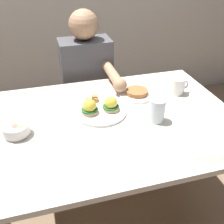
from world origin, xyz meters
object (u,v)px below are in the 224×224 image
object	(u,v)px
dining_table	(117,135)
fruit_bowl	(16,129)
eggs_benedict_plate	(100,109)
fork	(49,100)
water_glass_near	(157,111)
side_plate	(137,93)
diner_person	(88,83)
coffee_mug	(178,85)

from	to	relation	value
dining_table	fruit_bowl	xyz separation A→B (m)	(-0.48, -0.01, 0.14)
eggs_benedict_plate	fruit_bowl	bearing A→B (deg)	-168.91
dining_table	fork	bearing A→B (deg)	139.77
dining_table	water_glass_near	distance (m)	0.25
fruit_bowl	side_plate	xyz separation A→B (m)	(0.65, 0.20, -0.02)
side_plate	diner_person	size ratio (longest dim) A/B	0.18
dining_table	eggs_benedict_plate	distance (m)	0.17
side_plate	fruit_bowl	bearing A→B (deg)	-162.79
dining_table	eggs_benedict_plate	xyz separation A→B (m)	(-0.07, 0.07, 0.13)
fork	water_glass_near	xyz separation A→B (m)	(0.49, -0.34, 0.05)
coffee_mug	diner_person	distance (m)	0.64
dining_table	coffee_mug	bearing A→B (deg)	20.80
eggs_benedict_plate	diner_person	distance (m)	0.54
fruit_bowl	fork	xyz separation A→B (m)	(0.16, 0.28, -0.03)
diner_person	coffee_mug	bearing A→B (deg)	-45.45
coffee_mug	fork	bearing A→B (deg)	170.98
diner_person	side_plate	bearing A→B (deg)	-63.32
diner_person	fruit_bowl	bearing A→B (deg)	-125.98
dining_table	water_glass_near	size ratio (longest dim) A/B	10.11
fork	dining_table	bearing A→B (deg)	-40.23
water_glass_near	side_plate	size ratio (longest dim) A/B	0.59
coffee_mug	diner_person	size ratio (longest dim) A/B	0.10
fruit_bowl	diner_person	distance (m)	0.76
eggs_benedict_plate	side_plate	size ratio (longest dim) A/B	1.35
eggs_benedict_plate	coffee_mug	world-z (taller)	coffee_mug
dining_table	diner_person	distance (m)	0.60
dining_table	side_plate	bearing A→B (deg)	48.25
eggs_benedict_plate	fork	distance (m)	0.31
dining_table	fork	world-z (taller)	fork
dining_table	coffee_mug	xyz separation A→B (m)	(0.41, 0.15, 0.16)
coffee_mug	diner_person	xyz separation A→B (m)	(-0.44, 0.45, -0.14)
fruit_bowl	diner_person	size ratio (longest dim) A/B	0.11
coffee_mug	water_glass_near	xyz separation A→B (m)	(-0.23, -0.23, 0.00)
side_plate	diner_person	distance (m)	0.47
side_plate	fork	bearing A→B (deg)	171.03
dining_table	water_glass_near	world-z (taller)	water_glass_near
diner_person	dining_table	bearing A→B (deg)	-86.70
diner_person	water_glass_near	bearing A→B (deg)	-72.65
fruit_bowl	side_plate	distance (m)	0.68
fruit_bowl	water_glass_near	world-z (taller)	water_glass_near
eggs_benedict_plate	water_glass_near	world-z (taller)	water_glass_near
coffee_mug	side_plate	distance (m)	0.24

